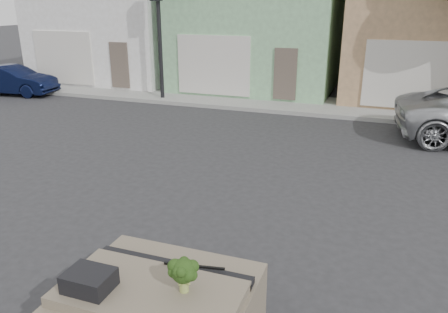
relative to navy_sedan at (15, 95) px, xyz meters
The scene contains 10 objects.
ground_plane 15.86m from the navy_sedan, 32.55° to the right, with size 120.00×120.00×0.00m, color #303033.
sidewalk 13.51m from the navy_sedan, ahead, with size 40.00×3.00×0.15m, color gray.
townhouse_white 7.45m from the navy_sedan, 68.36° to the left, with size 7.20×8.20×7.55m, color white.
townhouse_mint 12.13m from the navy_sedan, 31.16° to the left, with size 7.20×8.20×7.55m, color #87BF8B.
townhouse_tan 18.75m from the navy_sedan, 18.96° to the left, with size 7.20×8.20×7.55m, color tan.
navy_sedan is the anchor object (origin of this frame).
traffic_signal 7.39m from the navy_sedan, ahead, with size 0.40×0.40×5.10m, color black.
instrument_hump 17.50m from the navy_sedan, 42.90° to the right, with size 0.48×0.38×0.20m, color black.
wiper_arm 17.66m from the navy_sedan, 39.26° to the right, with size 0.70×0.03×0.02m, color black.
broccoli 18.01m from the navy_sedan, 40.18° to the right, with size 0.31×0.31×0.38m, color #1D3510.
Camera 1 is at (2.02, -6.46, 3.94)m, focal length 35.00 mm.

